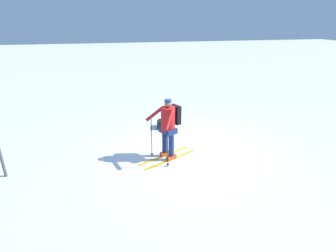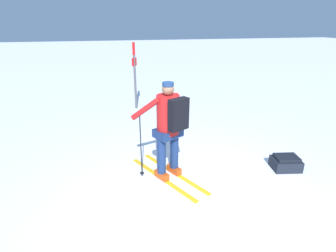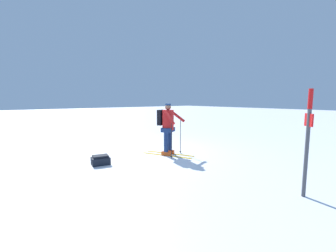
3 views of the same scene
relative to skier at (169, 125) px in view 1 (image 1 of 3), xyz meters
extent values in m
plane|color=white|center=(-0.24, 0.72, -1.01)|extent=(80.00, 80.00, 0.00)
cube|color=gold|center=(0.14, 0.05, -1.01)|extent=(0.85, 1.64, 0.01)
cube|color=#C64714|center=(0.14, 0.05, -0.94)|extent=(0.23, 0.32, 0.12)
cylinder|color=navy|center=(0.14, 0.05, -0.52)|extent=(0.15, 0.15, 0.72)
cube|color=gold|center=(-0.12, -0.08, -1.01)|extent=(0.85, 1.64, 0.01)
cube|color=#C64714|center=(-0.12, -0.08, -0.94)|extent=(0.23, 0.32, 0.12)
cylinder|color=navy|center=(-0.12, -0.08, -0.52)|extent=(0.15, 0.15, 0.72)
cube|color=navy|center=(0.01, -0.02, -0.16)|extent=(0.54, 0.48, 0.14)
cylinder|color=red|center=(0.01, -0.02, 0.17)|extent=(0.38, 0.38, 0.66)
sphere|color=#8C664C|center=(0.01, -0.02, 0.60)|extent=(0.20, 0.20, 0.20)
cylinder|color=navy|center=(0.01, -0.02, 0.68)|extent=(0.19, 0.19, 0.06)
cube|color=black|center=(-0.10, 0.22, 0.24)|extent=(0.36, 0.27, 0.52)
cylinder|color=black|center=(0.47, -0.13, -0.41)|extent=(0.02, 0.02, 1.21)
cylinder|color=black|center=(0.47, -0.13, -0.95)|extent=(0.07, 0.07, 0.01)
cylinder|color=red|center=(0.37, -0.07, 0.29)|extent=(0.50, 0.36, 0.44)
cylinder|color=black|center=(-0.19, -0.45, -0.41)|extent=(0.02, 0.02, 1.21)
cylinder|color=black|center=(-0.19, -0.45, -0.95)|extent=(0.07, 0.07, 0.01)
cylinder|color=red|center=(-0.18, -0.33, 0.29)|extent=(0.15, 0.54, 0.44)
cube|color=black|center=(-2.22, 0.30, -0.91)|extent=(0.57, 0.48, 0.21)
cube|color=black|center=(-2.22, 0.30, -0.77)|extent=(0.47, 0.39, 0.06)
camera|label=1|loc=(6.43, -1.52, 2.66)|focal=28.00mm
camera|label=2|loc=(1.02, 3.97, 1.60)|focal=28.00mm
camera|label=3|loc=(-4.62, -5.83, 0.86)|focal=24.00mm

